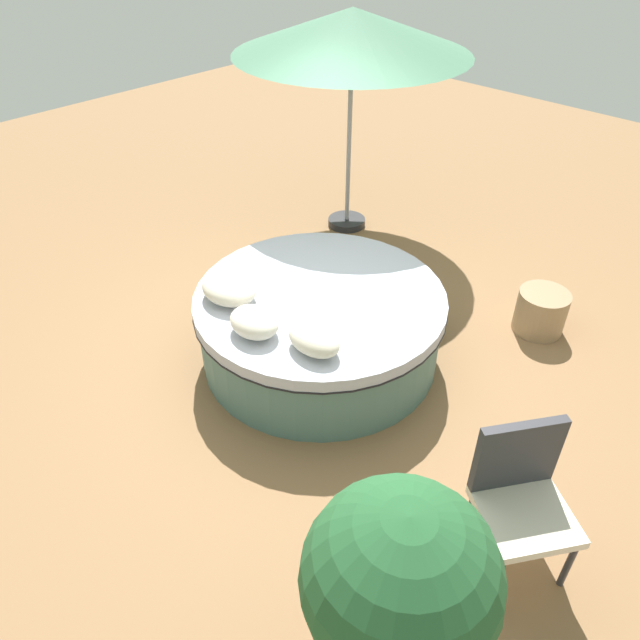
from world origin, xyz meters
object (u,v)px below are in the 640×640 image
throw_pillow_1 (254,322)px  patio_umbrella (352,32)px  throw_pillow_2 (314,340)px  throw_pillow_0 (229,288)px  patio_chair (521,489)px  planter (399,587)px  round_bed (320,325)px  side_table (541,312)px

throw_pillow_1 → patio_umbrella: patio_umbrella is taller
throw_pillow_2 → patio_umbrella: bearing=127.0°
throw_pillow_0 → throw_pillow_2: throw_pillow_0 is taller
throw_pillow_2 → patio_chair: size_ratio=0.44×
patio_umbrella → planter: (3.44, -3.53, -1.38)m
planter → throw_pillow_2: bearing=146.4°
patio_umbrella → throw_pillow_1: bearing=-61.9°
throw_pillow_0 → patio_umbrella: size_ratio=0.20×
planter → patio_umbrella: bearing=134.3°
round_bed → planter: planter is taller
throw_pillow_1 → throw_pillow_2: throw_pillow_1 is taller
throw_pillow_1 → patio_chair: patio_chair is taller
throw_pillow_2 → patio_umbrella: 3.41m
throw_pillow_0 → throw_pillow_1: size_ratio=1.21×
throw_pillow_0 → patio_umbrella: (-0.94, 2.49, 1.38)m
throw_pillow_0 → patio_chair: patio_chair is taller
patio_chair → side_table: size_ratio=2.16×
round_bed → throw_pillow_0: (-0.49, -0.54, 0.42)m
throw_pillow_0 → side_table: (1.69, 2.20, -0.55)m
throw_pillow_2 → side_table: 2.38m
round_bed → throw_pillow_2: throw_pillow_2 is taller
throw_pillow_2 → patio_umbrella: (-1.87, 2.48, 1.38)m
patio_chair → planter: size_ratio=0.75×
patio_chair → side_table: (-0.92, 2.19, -0.36)m
side_table → throw_pillow_1: bearing=-117.2°
patio_umbrella → planter: patio_umbrella is taller
patio_chair → patio_umbrella: bearing=-90.1°
patio_chair → patio_umbrella: 4.60m
patio_umbrella → side_table: 3.27m
round_bed → patio_umbrella: bearing=126.1°
throw_pillow_0 → planter: (2.51, -1.03, -0.00)m
patio_chair → patio_umbrella: (-3.54, 2.48, 1.57)m
throw_pillow_0 → planter: planter is taller
throw_pillow_1 → patio_umbrella: bearing=118.1°
round_bed → patio_chair: (2.12, -0.53, 0.23)m
throw_pillow_1 → round_bed: bearing=89.1°
patio_umbrella → planter: bearing=-45.7°
throw_pillow_0 → patio_chair: size_ratio=0.50×
throw_pillow_0 → patio_chair: (2.60, 0.01, -0.19)m
round_bed → side_table: 2.05m
patio_chair → planter: bearing=29.5°
planter → throw_pillow_1: bearing=156.6°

